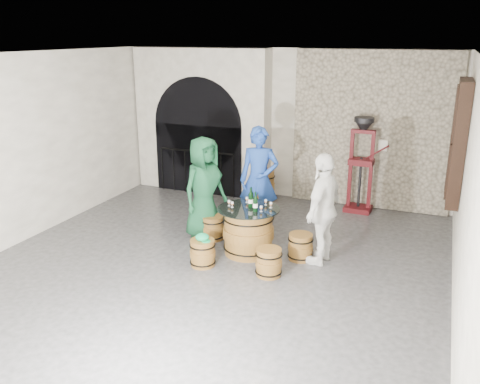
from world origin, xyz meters
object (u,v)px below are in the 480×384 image
at_px(person_green, 204,188).
at_px(wine_bottle_left, 251,199).
at_px(corking_press, 362,158).
at_px(barrel_stool_far, 257,223).
at_px(wine_bottle_right, 251,198).
at_px(person_white, 323,209).
at_px(barrel_stool_near_right, 269,262).
at_px(barrel_stool_left, 213,228).
at_px(wine_bottle_center, 255,204).
at_px(barrel_table, 248,231).
at_px(side_barrel, 263,186).
at_px(barrel_stool_near_left, 203,253).
at_px(barrel_stool_right, 300,247).
at_px(person_blue, 259,180).

xyz_separation_m(person_green, wine_bottle_left, (0.99, -0.33, 0.01)).
bearing_deg(corking_press, barrel_stool_far, -125.39).
bearing_deg(wine_bottle_right, person_white, -0.01).
height_order(barrel_stool_near_right, wine_bottle_left, wine_bottle_left).
relative_size(barrel_stool_near_right, person_green, 0.24).
distance_m(barrel_stool_left, wine_bottle_right, 1.08).
xyz_separation_m(barrel_stool_left, wine_bottle_center, (0.95, -0.42, 0.70)).
xyz_separation_m(barrel_stool_near_right, wine_bottle_right, (-0.58, 0.77, 0.70)).
height_order(barrel_table, person_white, person_white).
xyz_separation_m(person_green, corking_press, (2.32, 2.38, 0.22)).
height_order(wine_bottle_center, wine_bottle_right, same).
xyz_separation_m(barrel_stool_left, wine_bottle_left, (0.81, -0.25, 0.70)).
height_order(wine_bottle_right, corking_press, corking_press).
xyz_separation_m(barrel_table, person_green, (-0.99, 0.40, 0.52)).
distance_m(wine_bottle_left, side_barrel, 2.67).
xyz_separation_m(barrel_stool_near_left, person_green, (-0.49, 1.11, 0.69)).
height_order(barrel_table, barrel_stool_left, barrel_table).
height_order(barrel_table, person_green, person_green).
relative_size(barrel_stool_left, barrel_stool_near_left, 1.00).
distance_m(barrel_table, barrel_stool_near_right, 0.88).
relative_size(barrel_stool_right, person_green, 0.24).
bearing_deg(barrel_stool_near_right, barrel_stool_right, 68.88).
height_order(barrel_stool_far, wine_bottle_left, wine_bottle_left).
relative_size(barrel_table, person_blue, 0.53).
distance_m(barrel_stool_far, person_green, 1.17).
distance_m(barrel_stool_left, person_green, 0.72).
height_order(barrel_stool_left, wine_bottle_center, wine_bottle_center).
relative_size(person_blue, wine_bottle_right, 5.94).
bearing_deg(wine_bottle_center, barrel_stool_far, 108.31).
bearing_deg(person_green, barrel_stool_near_right, -102.21).
distance_m(barrel_stool_far, side_barrel, 1.82).
bearing_deg(person_green, side_barrel, 13.46).
xyz_separation_m(barrel_stool_near_left, side_barrel, (-0.18, 3.30, 0.14)).
relative_size(barrel_table, wine_bottle_left, 3.13).
bearing_deg(barrel_stool_left, corking_press, 49.03).
bearing_deg(barrel_table, barrel_stool_right, 5.97).
bearing_deg(corking_press, wine_bottle_center, -109.98).
height_order(barrel_stool_near_right, wine_bottle_center, wine_bottle_center).
relative_size(barrel_stool_near_left, wine_bottle_center, 1.33).
bearing_deg(barrel_stool_near_right, person_green, 146.28).
bearing_deg(person_blue, wine_bottle_right, -91.87).
height_order(barrel_stool_far, barrel_stool_right, same).
bearing_deg(barrel_stool_left, wine_bottle_left, -17.33).
distance_m(barrel_stool_right, wine_bottle_left, 1.11).
height_order(barrel_stool_far, barrel_stool_near_right, same).
relative_size(barrel_stool_far, wine_bottle_right, 1.33).
height_order(wine_bottle_left, corking_press, corking_press).
xyz_separation_m(barrel_stool_near_left, person_blue, (0.30, 1.75, 0.75)).
bearing_deg(wine_bottle_right, barrel_stool_far, 102.22).
bearing_deg(wine_bottle_right, wine_bottle_center, -54.90).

